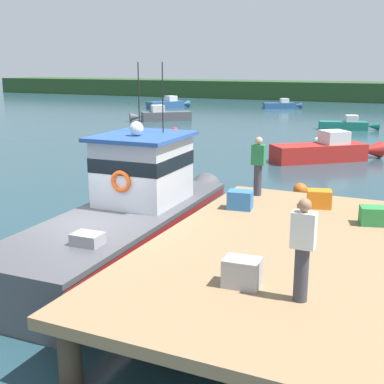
# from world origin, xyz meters

# --- Properties ---
(ground_plane) EXTENTS (200.00, 200.00, 0.00)m
(ground_plane) POSITION_xyz_m (0.00, 0.00, 0.00)
(ground_plane) COLOR #23424C
(dock) EXTENTS (6.00, 9.00, 1.20)m
(dock) POSITION_xyz_m (4.80, 0.00, 1.07)
(dock) COLOR #4C3D2D
(dock) RESTS_ON ground
(main_fishing_boat) EXTENTS (2.77, 9.85, 4.80)m
(main_fishing_boat) POSITION_xyz_m (0.18, 1.09, 1.01)
(main_fishing_boat) COLOR #4C4C51
(main_fishing_boat) RESTS_ON ground
(crate_single_far) EXTENTS (0.70, 0.59, 0.41)m
(crate_single_far) POSITION_xyz_m (5.88, 2.21, 1.41)
(crate_single_far) COLOR #2D8442
(crate_single_far) RESTS_ON dock
(crate_stack_near_edge) EXTENTS (0.69, 0.58, 0.45)m
(crate_stack_near_edge) POSITION_xyz_m (4.47, 3.13, 1.43)
(crate_stack_near_edge) COLOR orange
(crate_stack_near_edge) RESTS_ON dock
(crate_stack_mid_dock) EXTENTS (0.66, 0.52, 0.47)m
(crate_stack_mid_dock) POSITION_xyz_m (2.70, 2.17, 1.43)
(crate_stack_mid_dock) COLOR #3370B2
(crate_stack_mid_dock) RESTS_ON dock
(crate_single_by_cleat) EXTENTS (0.63, 0.48, 0.47)m
(crate_single_by_cleat) POSITION_xyz_m (4.27, -2.18, 1.44)
(crate_single_by_cleat) COLOR #9E9EA3
(crate_single_by_cleat) RESTS_ON dock
(deckhand_by_the_boat) EXTENTS (0.36, 0.22, 1.63)m
(deckhand_by_the_boat) POSITION_xyz_m (2.67, 3.69, 2.06)
(deckhand_by_the_boat) COLOR #383842
(deckhand_by_the_boat) RESTS_ON dock
(deckhand_further_back) EXTENTS (0.36, 0.22, 1.63)m
(deckhand_further_back) POSITION_xyz_m (5.26, -2.31, 2.06)
(deckhand_further_back) COLOR #383842
(deckhand_further_back) RESTS_ON dock
(moored_boat_mid_harbor) EXTENTS (4.33, 2.09, 1.09)m
(moored_boat_mid_harbor) POSITION_xyz_m (1.42, 29.55, 0.37)
(moored_boat_mid_harbor) COLOR #196B5B
(moored_boat_mid_harbor) RESTS_ON ground
(moored_boat_far_right) EXTENTS (4.73, 4.10, 1.33)m
(moored_boat_far_right) POSITION_xyz_m (-14.00, 29.45, 0.46)
(moored_boat_far_right) COLOR #4C4C51
(moored_boat_far_right) RESTS_ON ground
(moored_boat_off_the_point) EXTENTS (5.28, 4.71, 1.50)m
(moored_boat_off_the_point) POSITION_xyz_m (2.29, 16.32, 0.52)
(moored_boat_off_the_point) COLOR red
(moored_boat_off_the_point) RESTS_ON ground
(moored_boat_outer_mooring) EXTENTS (4.06, 2.88, 1.07)m
(moored_boat_outer_mooring) POSITION_xyz_m (-7.92, 45.94, 0.37)
(moored_boat_outer_mooring) COLOR #285184
(moored_boat_outer_mooring) RESTS_ON ground
(moored_boat_far_left) EXTENTS (3.44, 5.06, 1.33)m
(moored_boat_far_left) POSITION_xyz_m (-19.39, 41.09, 0.46)
(moored_boat_far_left) COLOR #285184
(moored_boat_far_left) RESTS_ON ground
(mooring_buoy_outer) EXTENTS (0.48, 0.48, 0.48)m
(mooring_buoy_outer) POSITION_xyz_m (-9.18, 22.24, 0.24)
(mooring_buoy_outer) COLOR red
(mooring_buoy_outer) RESTS_ON ground
(mooring_buoy_channel_marker) EXTENTS (0.45, 0.45, 0.45)m
(mooring_buoy_channel_marker) POSITION_xyz_m (0.84, 21.53, 0.23)
(mooring_buoy_channel_marker) COLOR silver
(mooring_buoy_channel_marker) RESTS_ON ground
(mooring_buoy_spare_mooring) EXTENTS (0.52, 0.52, 0.52)m
(mooring_buoy_spare_mooring) POSITION_xyz_m (2.79, 8.61, 0.26)
(mooring_buoy_spare_mooring) COLOR #EA5B19
(mooring_buoy_spare_mooring) RESTS_ON ground
(far_shoreline) EXTENTS (120.00, 8.00, 2.40)m
(far_shoreline) POSITION_xyz_m (0.00, 62.00, 1.20)
(far_shoreline) COLOR #284723
(far_shoreline) RESTS_ON ground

